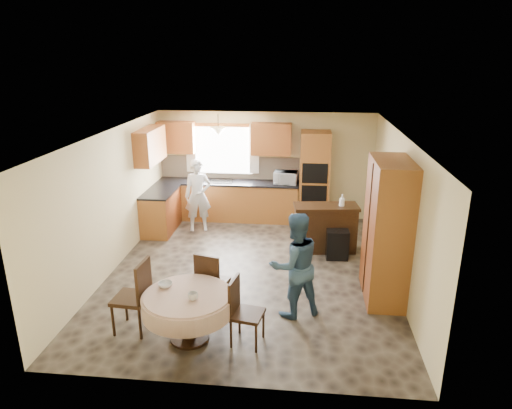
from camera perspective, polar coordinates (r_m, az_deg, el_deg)
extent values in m
cube|color=brown|center=(8.36, -0.64, -8.37)|extent=(5.00, 6.00, 0.01)
cube|color=white|center=(7.56, -0.71, 8.77)|extent=(5.00, 6.00, 0.01)
cube|color=#D6C489|center=(10.74, 1.15, 4.90)|extent=(5.00, 0.02, 2.50)
cube|color=#D6C489|center=(5.15, -4.54, -10.97)|extent=(5.00, 0.02, 2.50)
cube|color=#D6C489|center=(8.51, -17.64, 0.33)|extent=(0.02, 6.00, 2.50)
cube|color=#D6C489|center=(8.00, 17.43, -0.81)|extent=(0.02, 6.00, 2.50)
cube|color=white|center=(10.77, -4.19, 6.80)|extent=(1.40, 0.03, 1.10)
cube|color=white|center=(10.87, -8.17, 7.03)|extent=(0.22, 0.02, 1.15)
cube|color=white|center=(10.61, -0.22, 6.94)|extent=(0.22, 0.02, 1.15)
cube|color=#BE7B32|center=(10.78, -3.52, 0.43)|extent=(3.30, 0.60, 0.88)
cube|color=black|center=(10.64, -3.57, 2.79)|extent=(3.30, 0.64, 0.04)
cube|color=#BE7B32|center=(10.26, -11.80, -0.89)|extent=(0.60, 1.20, 0.88)
cube|color=black|center=(10.12, -11.97, 1.57)|extent=(0.64, 1.20, 0.04)
cube|color=tan|center=(10.85, -3.35, 4.63)|extent=(3.30, 0.02, 0.55)
cube|color=#BA692E|center=(10.81, -9.92, 8.28)|extent=(0.85, 0.33, 0.72)
cube|color=#BA692E|center=(10.43, 1.93, 8.19)|extent=(0.90, 0.33, 0.72)
cube|color=#BA692E|center=(9.92, -13.10, 7.18)|extent=(0.33, 1.20, 0.72)
cube|color=#BE7B32|center=(10.46, 7.30, 3.29)|extent=(0.66, 0.62, 2.12)
cube|color=black|center=(10.11, 7.38, 3.87)|extent=(0.56, 0.01, 0.45)
cube|color=black|center=(10.24, 7.26, 1.16)|extent=(0.56, 0.01, 0.45)
cone|color=beige|center=(10.21, -4.73, 9.11)|extent=(0.36, 0.36, 0.18)
cube|color=#331F0D|center=(9.15, 8.64, -3.09)|extent=(1.30, 0.66, 0.89)
cube|color=black|center=(8.88, 10.12, -4.95)|extent=(0.43, 0.31, 0.57)
cube|color=#BE7B32|center=(7.40, 16.12, -3.23)|extent=(0.59, 1.18, 2.26)
cylinder|color=#331F0D|center=(6.49, -8.41, -13.94)|extent=(0.18, 0.18, 0.64)
cylinder|color=#331F0D|center=(6.65, -8.28, -16.11)|extent=(0.54, 0.54, 0.04)
cylinder|color=beige|center=(6.31, -8.56, -11.19)|extent=(1.17, 1.17, 0.05)
cylinder|color=beige|center=(6.37, -8.50, -12.17)|extent=(1.23, 1.23, 0.25)
cube|color=#331F0D|center=(6.76, -15.34, -11.24)|extent=(0.50, 0.50, 0.06)
cube|color=#331F0D|center=(6.53, -13.87, -9.21)|extent=(0.08, 0.45, 0.56)
cylinder|color=#331F0D|center=(6.80, -17.37, -13.79)|extent=(0.04, 0.04, 0.48)
cylinder|color=#331F0D|center=(6.67, -14.10, -14.20)|extent=(0.04, 0.04, 0.48)
cylinder|color=#331F0D|center=(7.12, -16.12, -12.13)|extent=(0.04, 0.04, 0.48)
cylinder|color=#331F0D|center=(6.99, -13.00, -12.47)|extent=(0.04, 0.04, 0.48)
cube|color=#331F0D|center=(7.07, -5.40, -9.64)|extent=(0.52, 0.52, 0.05)
cube|color=#331F0D|center=(6.79, -6.18, -8.32)|extent=(0.40, 0.14, 0.50)
cylinder|color=#331F0D|center=(7.07, -7.10, -11.92)|extent=(0.04, 0.04, 0.43)
cylinder|color=#331F0D|center=(7.00, -4.14, -12.13)|extent=(0.04, 0.04, 0.43)
cylinder|color=#331F0D|center=(7.37, -6.48, -10.51)|extent=(0.04, 0.04, 0.43)
cylinder|color=#331F0D|center=(7.31, -3.65, -10.70)|extent=(0.04, 0.04, 0.43)
cube|color=#331F0D|center=(6.29, -1.08, -13.57)|extent=(0.48, 0.48, 0.05)
cube|color=#331F0D|center=(6.21, -2.75, -11.25)|extent=(0.11, 0.39, 0.49)
cylinder|color=#331F0D|center=(6.29, -2.92, -16.08)|extent=(0.03, 0.03, 0.42)
cylinder|color=#331F0D|center=(6.26, 0.39, -16.28)|extent=(0.03, 0.03, 0.42)
cylinder|color=#331F0D|center=(6.58, -2.44, -14.36)|extent=(0.03, 0.03, 0.42)
cylinder|color=#331F0D|center=(6.55, 0.69, -14.54)|extent=(0.03, 0.03, 0.42)
cube|color=#C58739|center=(9.26, 15.77, 3.99)|extent=(0.05, 0.63, 0.52)
cube|color=#AFC7CD|center=(9.26, 15.59, 3.99)|extent=(0.01, 0.52, 0.41)
imported|color=silver|center=(10.42, 3.73, 3.37)|extent=(0.55, 0.40, 0.29)
imported|color=silver|center=(10.06, -7.27, 1.11)|extent=(0.66, 0.51, 1.59)
imported|color=#345271|center=(6.77, 4.85, -7.56)|extent=(0.98, 0.90, 1.62)
imported|color=#B2B2B2|center=(8.97, 7.07, -0.25)|extent=(0.27, 0.27, 0.05)
imported|color=silver|center=(8.97, 10.69, 0.36)|extent=(0.11, 0.11, 0.29)
imported|color=#B2B2B2|center=(6.13, -7.89, -11.30)|extent=(0.18, 0.18, 0.10)
imported|color=#B2B2B2|center=(6.51, -11.27, -9.81)|extent=(0.24, 0.24, 0.06)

